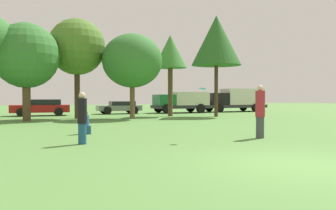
% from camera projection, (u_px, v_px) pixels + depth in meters
% --- Properties ---
extents(ground_plane, '(120.00, 120.00, 0.00)m').
position_uv_depth(ground_plane, '(296.00, 164.00, 7.84)').
color(ground_plane, '#54843D').
extents(person_thrower, '(0.30, 0.30, 1.67)m').
position_uv_depth(person_thrower, '(82.00, 118.00, 11.14)').
color(person_thrower, navy).
rests_on(person_thrower, ground).
extents(person_catcher, '(0.35, 0.35, 1.95)m').
position_uv_depth(person_catcher, '(260.00, 111.00, 12.76)').
color(person_catcher, '#3F3F47').
rests_on(person_catcher, ground).
extents(frisbee, '(0.23, 0.23, 0.07)m').
position_uv_depth(frisbee, '(203.00, 89.00, 11.90)').
color(frisbee, '#19B2D8').
extents(bystander_sitting, '(0.39, 0.33, 0.97)m').
position_uv_depth(bystander_sitting, '(85.00, 124.00, 14.15)').
color(bystander_sitting, navy).
rests_on(bystander_sitting, ground).
extents(tree_1, '(4.05, 4.05, 6.11)m').
position_uv_depth(tree_1, '(26.00, 56.00, 21.58)').
color(tree_1, brown).
rests_on(tree_1, ground).
extents(tree_2, '(3.90, 3.90, 6.93)m').
position_uv_depth(tree_2, '(77.00, 47.00, 24.08)').
color(tree_2, '#473323').
rests_on(tree_2, ground).
extents(tree_3, '(4.12, 4.12, 5.85)m').
position_uv_depth(tree_3, '(132.00, 61.00, 23.92)').
color(tree_3, brown).
rests_on(tree_3, ground).
extents(tree_4, '(2.56, 2.56, 6.33)m').
position_uv_depth(tree_4, '(170.00, 53.00, 27.01)').
color(tree_4, brown).
rests_on(tree_4, ground).
extents(tree_5, '(3.79, 3.79, 7.69)m').
position_uv_depth(tree_5, '(216.00, 41.00, 26.41)').
color(tree_5, '#473323').
rests_on(tree_5, ground).
extents(parked_car_red, '(4.51, 2.22, 1.30)m').
position_uv_depth(parked_car_red, '(41.00, 107.00, 27.76)').
color(parked_car_red, red).
rests_on(parked_car_red, ground).
extents(parked_car_grey, '(3.89, 2.07, 1.11)m').
position_uv_depth(parked_car_grey, '(120.00, 107.00, 30.78)').
color(parked_car_grey, slate).
rests_on(parked_car_grey, ground).
extents(delivery_truck_green, '(5.49, 2.70, 1.95)m').
position_uv_depth(delivery_truck_green, '(182.00, 101.00, 32.83)').
color(delivery_truck_green, '#2D2D33').
rests_on(delivery_truck_green, ground).
extents(delivery_truck_black, '(6.64, 2.62, 2.32)m').
position_uv_depth(delivery_truck_black, '(235.00, 99.00, 35.44)').
color(delivery_truck_black, '#2D2D33').
rests_on(delivery_truck_black, ground).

